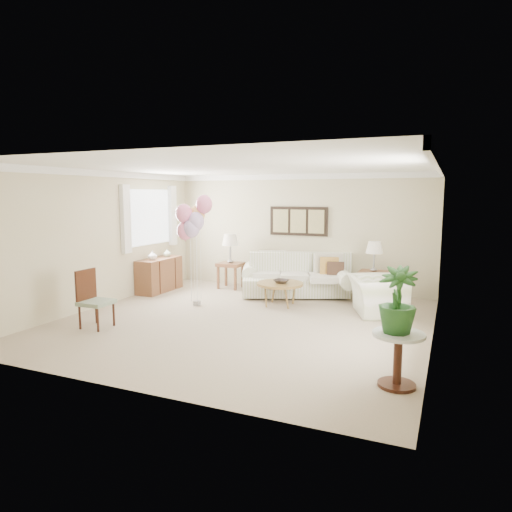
{
  "coord_description": "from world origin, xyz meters",
  "views": [
    {
      "loc": [
        3.18,
        -6.84,
        2.14
      ],
      "look_at": [
        -0.02,
        0.6,
        1.05
      ],
      "focal_mm": 32.0,
      "sensor_mm": 36.0,
      "label": 1
    }
  ],
  "objects_px": {
    "accent_chair": "(93,298)",
    "balloon_cluster": "(193,219)",
    "sofa": "(296,279)",
    "coffee_table": "(280,284)",
    "armchair": "(377,296)"
  },
  "relations": [
    {
      "from": "sofa",
      "to": "coffee_table",
      "type": "height_order",
      "value": "sofa"
    },
    {
      "from": "coffee_table",
      "to": "accent_chair",
      "type": "relative_size",
      "value": 0.95
    },
    {
      "from": "coffee_table",
      "to": "accent_chair",
      "type": "bearing_deg",
      "value": -131.86
    },
    {
      "from": "sofa",
      "to": "balloon_cluster",
      "type": "bearing_deg",
      "value": -131.3
    },
    {
      "from": "coffee_table",
      "to": "balloon_cluster",
      "type": "relative_size",
      "value": 0.42
    },
    {
      "from": "sofa",
      "to": "coffee_table",
      "type": "relative_size",
      "value": 3.07
    },
    {
      "from": "accent_chair",
      "to": "sofa",
      "type": "bearing_deg",
      "value": 57.28
    },
    {
      "from": "accent_chair",
      "to": "balloon_cluster",
      "type": "relative_size",
      "value": 0.44
    },
    {
      "from": "coffee_table",
      "to": "balloon_cluster",
      "type": "bearing_deg",
      "value": -154.92
    },
    {
      "from": "coffee_table",
      "to": "armchair",
      "type": "xyz_separation_m",
      "value": [
        1.82,
        0.1,
        -0.08
      ]
    },
    {
      "from": "armchair",
      "to": "balloon_cluster",
      "type": "xyz_separation_m",
      "value": [
        -3.33,
        -0.81,
        1.35
      ]
    },
    {
      "from": "sofa",
      "to": "armchair",
      "type": "relative_size",
      "value": 2.65
    },
    {
      "from": "sofa",
      "to": "coffee_table",
      "type": "xyz_separation_m",
      "value": [
        0.0,
        -1.0,
        0.06
      ]
    },
    {
      "from": "sofa",
      "to": "armchair",
      "type": "bearing_deg",
      "value": -26.21
    },
    {
      "from": "coffee_table",
      "to": "balloon_cluster",
      "type": "xyz_separation_m",
      "value": [
        -1.5,
        -0.7,
        1.26
      ]
    }
  ]
}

